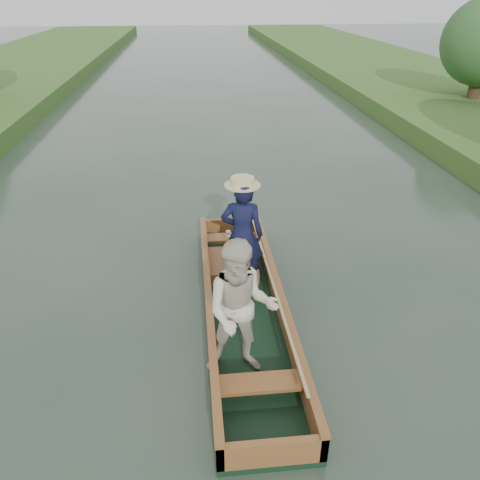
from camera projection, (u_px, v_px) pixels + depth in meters
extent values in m
plane|color=#283D30|center=(244.00, 317.00, 6.82)|extent=(120.00, 120.00, 0.00)
cylinder|color=#47331E|center=(475.00, 85.00, 17.13)|extent=(0.44, 0.44, 2.14)
cube|color=black|center=(244.00, 314.00, 6.80)|extent=(1.10, 5.00, 0.08)
cube|color=brown|center=(209.00, 305.00, 6.66)|extent=(0.08, 5.00, 0.32)
cube|color=brown|center=(279.00, 301.00, 6.75)|extent=(0.08, 5.00, 0.32)
cube|color=brown|center=(230.00, 226.00, 8.85)|extent=(1.10, 0.08, 0.32)
cube|color=brown|center=(272.00, 453.00, 4.55)|extent=(1.10, 0.08, 0.32)
cube|color=brown|center=(208.00, 295.00, 6.57)|extent=(0.10, 5.00, 0.04)
cube|color=brown|center=(280.00, 291.00, 6.66)|extent=(0.10, 5.00, 0.04)
cube|color=brown|center=(233.00, 238.00, 8.33)|extent=(0.94, 0.30, 0.05)
cube|color=brown|center=(260.00, 383.00, 5.27)|extent=(0.94, 0.30, 0.05)
imported|color=black|center=(242.00, 235.00, 7.00)|extent=(0.70, 0.53, 1.75)
cylinder|color=beige|center=(242.00, 183.00, 6.61)|extent=(0.52, 0.52, 0.12)
imported|color=beige|center=(241.00, 310.00, 5.37)|extent=(0.92, 0.75, 1.77)
cube|color=#9A3B31|center=(230.00, 265.00, 7.72)|extent=(0.85, 0.90, 0.22)
sphere|color=tan|center=(246.00, 257.00, 7.55)|extent=(0.18, 0.18, 0.18)
sphere|color=tan|center=(246.00, 250.00, 7.48)|extent=(0.13, 0.13, 0.13)
sphere|color=tan|center=(243.00, 247.00, 7.45)|extent=(0.05, 0.05, 0.05)
sphere|color=tan|center=(249.00, 246.00, 7.46)|extent=(0.05, 0.05, 0.05)
sphere|color=tan|center=(247.00, 252.00, 7.44)|extent=(0.05, 0.05, 0.05)
sphere|color=tan|center=(241.00, 256.00, 7.52)|extent=(0.06, 0.06, 0.06)
sphere|color=tan|center=(251.00, 255.00, 7.53)|extent=(0.06, 0.06, 0.06)
sphere|color=tan|center=(244.00, 262.00, 7.56)|extent=(0.07, 0.07, 0.07)
sphere|color=tan|center=(249.00, 261.00, 7.57)|extent=(0.07, 0.07, 0.07)
cylinder|color=silver|center=(228.00, 236.00, 8.31)|extent=(0.07, 0.07, 0.01)
cylinder|color=silver|center=(228.00, 234.00, 8.29)|extent=(0.01, 0.01, 0.08)
ellipsoid|color=silver|center=(228.00, 231.00, 8.27)|extent=(0.09, 0.09, 0.05)
cylinder|color=tan|center=(273.00, 283.00, 6.77)|extent=(0.04, 4.45, 0.20)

